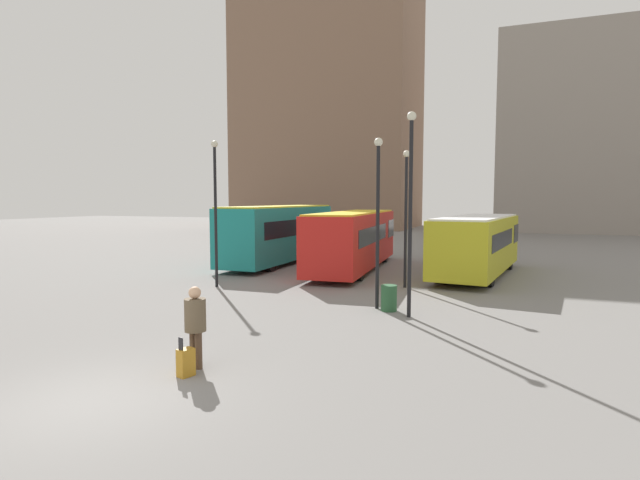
{
  "coord_description": "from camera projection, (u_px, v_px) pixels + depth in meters",
  "views": [
    {
      "loc": [
        7.0,
        -6.67,
        3.64
      ],
      "look_at": [
        -1.12,
        14.27,
        1.81
      ],
      "focal_mm": 28.0,
      "sensor_mm": 36.0,
      "label": 1
    }
  ],
  "objects": [
    {
      "name": "lamp_post_0",
      "position": [
        410.0,
        199.0,
        15.16
      ],
      "size": [
        0.28,
        0.28,
        6.27
      ],
      "color": "black",
      "rests_on": "ground_plane"
    },
    {
      "name": "suitcase",
      "position": [
        186.0,
        362.0,
        10.26
      ],
      "size": [
        0.32,
        0.38,
        0.84
      ],
      "rotation": [
        0.0,
        0.0,
        1.27
      ],
      "color": "#B27A1E",
      "rests_on": "ground_plane"
    },
    {
      "name": "ground_plane",
      "position": [
        93.0,
        401.0,
        9.02
      ],
      "size": [
        160.0,
        160.0,
        0.0
      ],
      "primitive_type": "plane",
      "color": "slate"
    },
    {
      "name": "bus_0",
      "position": [
        281.0,
        232.0,
        28.69
      ],
      "size": [
        2.63,
        10.92,
        3.28
      ],
      "rotation": [
        0.0,
        0.0,
        1.59
      ],
      "color": "#19847F",
      "rests_on": "ground_plane"
    },
    {
      "name": "lamp_post_1",
      "position": [
        378.0,
        209.0,
        16.42
      ],
      "size": [
        0.28,
        0.28,
        5.65
      ],
      "color": "black",
      "rests_on": "ground_plane"
    },
    {
      "name": "trash_bin",
      "position": [
        389.0,
        298.0,
        16.28
      ],
      "size": [
        0.52,
        0.52,
        0.85
      ],
      "color": "#285633",
      "rests_on": "ground_plane"
    },
    {
      "name": "lamp_post_3",
      "position": [
        406.0,
        207.0,
        20.39
      ],
      "size": [
        0.28,
        0.28,
        5.63
      ],
      "color": "black",
      "rests_on": "ground_plane"
    },
    {
      "name": "lamp_post_2",
      "position": [
        215.0,
        202.0,
        20.52
      ],
      "size": [
        0.28,
        0.28,
        6.04
      ],
      "color": "black",
      "rests_on": "ground_plane"
    },
    {
      "name": "bus_2",
      "position": [
        478.0,
        243.0,
        23.85
      ],
      "size": [
        3.65,
        9.7,
        2.84
      ],
      "rotation": [
        0.0,
        0.0,
        1.45
      ],
      "color": "gold",
      "rests_on": "ground_plane"
    },
    {
      "name": "traveler",
      "position": [
        195.0,
        320.0,
        10.71
      ],
      "size": [
        0.57,
        0.57,
        1.78
      ],
      "rotation": [
        0.0,
        0.0,
        1.27
      ],
      "color": "#4C3828",
      "rests_on": "ground_plane"
    },
    {
      "name": "building_block_right",
      "position": [
        631.0,
        132.0,
        54.07
      ],
      "size": [
        27.44,
        10.76,
        21.96
      ],
      "color": "gray",
      "rests_on": "ground_plane"
    },
    {
      "name": "bus_1",
      "position": [
        355.0,
        238.0,
        25.89
      ],
      "size": [
        3.32,
        11.25,
        3.01
      ],
      "rotation": [
        0.0,
        0.0,
        1.65
      ],
      "color": "red",
      "rests_on": "ground_plane"
    },
    {
      "name": "building_block_left",
      "position": [
        330.0,
        91.0,
        66.08
      ],
      "size": [
        22.51,
        14.55,
        35.94
      ],
      "color": "#7F604C",
      "rests_on": "ground_plane"
    }
  ]
}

